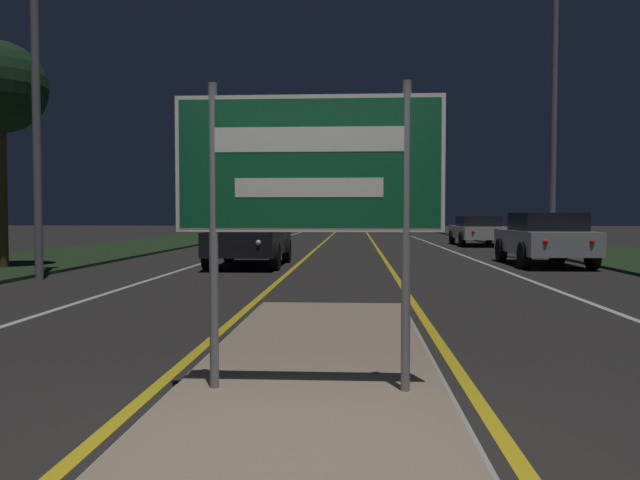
% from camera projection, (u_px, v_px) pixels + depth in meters
% --- Properties ---
extents(median_island, '(2.24, 9.59, 0.10)m').
position_uv_depth(median_island, '(309.00, 396.00, 4.81)').
color(median_island, '#999993').
rests_on(median_island, ground_plane).
extents(verge_left, '(5.00, 100.00, 0.08)m').
position_uv_depth(verge_left, '(97.00, 252.00, 23.83)').
color(verge_left, '#1E3319').
rests_on(verge_left, ground_plane).
extents(verge_right, '(5.00, 100.00, 0.08)m').
position_uv_depth(verge_right, '(605.00, 253.00, 22.76)').
color(verge_right, '#1E3319').
rests_on(verge_right, ground_plane).
extents(centre_line_yellow_left, '(0.12, 70.00, 0.01)m').
position_uv_depth(centre_line_yellow_left, '(319.00, 247.00, 28.36)').
color(centre_line_yellow_left, gold).
rests_on(centre_line_yellow_left, ground_plane).
extents(centre_line_yellow_right, '(0.12, 70.00, 0.01)m').
position_uv_depth(centre_line_yellow_right, '(376.00, 247.00, 28.21)').
color(centre_line_yellow_right, gold).
rests_on(centre_line_yellow_right, ground_plane).
extents(lane_line_white_left, '(0.12, 70.00, 0.01)m').
position_uv_depth(lane_line_white_left, '(256.00, 246.00, 28.52)').
color(lane_line_white_left, silver).
rests_on(lane_line_white_left, ground_plane).
extents(lane_line_white_right, '(0.12, 70.00, 0.01)m').
position_uv_depth(lane_line_white_right, '(441.00, 247.00, 28.05)').
color(lane_line_white_right, silver).
rests_on(lane_line_white_right, ground_plane).
extents(edge_line_white_left, '(0.10, 70.00, 0.01)m').
position_uv_depth(edge_line_white_left, '(191.00, 246.00, 28.69)').
color(edge_line_white_left, silver).
rests_on(edge_line_white_left, ground_plane).
extents(edge_line_white_right, '(0.10, 70.00, 0.01)m').
position_uv_depth(edge_line_white_right, '(508.00, 247.00, 27.88)').
color(edge_line_white_right, silver).
rests_on(edge_line_white_right, ground_plane).
extents(highway_sign, '(2.05, 0.07, 2.35)m').
position_uv_depth(highway_sign, '(309.00, 176.00, 4.74)').
color(highway_sign, gray).
rests_on(highway_sign, median_island).
extents(streetlight_left_near, '(0.45, 0.45, 10.25)m').
position_uv_depth(streetlight_left_near, '(34.00, 2.00, 13.52)').
color(streetlight_left_near, gray).
rests_on(streetlight_left_near, ground_plane).
extents(streetlight_right_near, '(0.53, 0.53, 9.87)m').
position_uv_depth(streetlight_right_near, '(555.00, 56.00, 19.03)').
color(streetlight_right_near, gray).
rests_on(streetlight_right_near, ground_plane).
extents(car_receding_0, '(2.01, 4.25, 1.51)m').
position_uv_depth(car_receding_0, '(544.00, 237.00, 17.75)').
color(car_receding_0, '#B7B7BC').
rests_on(car_receding_0, ground_plane).
extents(car_receding_1, '(2.03, 4.76, 1.38)m').
position_uv_depth(car_receding_1, '(477.00, 230.00, 29.38)').
color(car_receding_1, silver).
rests_on(car_receding_1, ground_plane).
extents(car_approaching_0, '(2.00, 4.42, 1.41)m').
position_uv_depth(car_approaching_0, '(250.00, 239.00, 17.66)').
color(car_approaching_0, black).
rests_on(car_approaching_0, ground_plane).
extents(roadside_palm_left, '(2.35, 2.35, 5.86)m').
position_uv_depth(roadside_palm_left, '(0.00, 89.00, 16.18)').
color(roadside_palm_left, '#4C3823').
rests_on(roadside_palm_left, verge_left).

